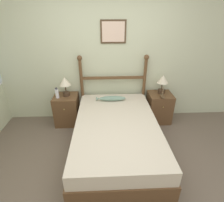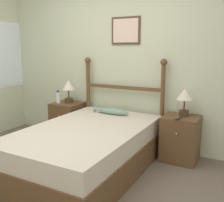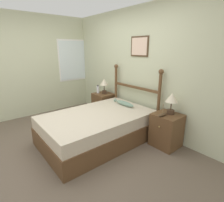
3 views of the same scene
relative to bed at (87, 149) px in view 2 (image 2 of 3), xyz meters
The scene contains 11 objects.
ground_plane 0.68m from the bed, 101.36° to the right, with size 16.00×16.00×0.00m, color brown.
wall_back 1.51m from the bed, 96.21° to the left, with size 6.40×0.08×2.55m.
bed is the anchor object (origin of this frame).
headboard 1.12m from the bed, 90.00° to the left, with size 1.36×0.10×1.36m.
nightstand_left 1.27m from the bed, 138.38° to the left, with size 0.46×0.46×0.61m.
nightstand_right 1.27m from the bed, 41.62° to the left, with size 0.46×0.46×0.61m.
table_lamp_left 1.40m from the bed, 137.05° to the left, with size 0.21×0.21×0.38m.
table_lamp_right 1.44m from the bed, 42.73° to the left, with size 0.21×0.21×0.38m.
bottle 1.40m from the bed, 144.38° to the left, with size 0.07×0.07×0.22m.
model_boat 1.22m from the bed, 37.08° to the left, with size 0.07×0.22×0.22m.
fish_pillow 0.80m from the bed, 93.73° to the left, with size 0.57×0.13×0.09m.
Camera 2 is at (1.85, -1.95, 1.49)m, focal length 42.00 mm.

